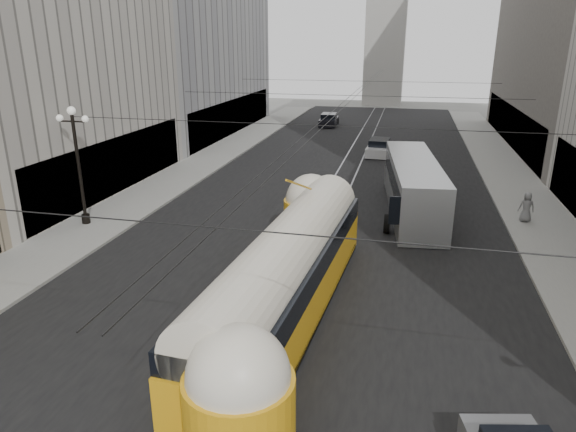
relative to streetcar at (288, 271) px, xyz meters
The scene contains 13 objects.
road 21.59m from the streetcar, 91.33° to the left, with size 20.00×85.00×0.02m, color black.
sidewalk_left 28.01m from the streetcar, 116.56° to the left, with size 4.00×72.00×0.15m, color gray.
sidewalk_right 27.58m from the streetcar, 65.31° to the left, with size 4.00×72.00×0.15m, color gray.
rail_left 21.62m from the streetcar, 93.33° to the left, with size 0.12×85.00×0.04m, color gray.
rail_right 21.59m from the streetcar, 89.33° to the left, with size 0.12×85.00×0.04m, color gray.
distant_tower 70.26m from the streetcar, 90.42° to the left, with size 6.00×6.00×31.36m.
lamppost_left_mid 14.98m from the streetcar, 151.85° to the left, with size 1.86×0.44×6.37m.
catenary 20.91m from the streetcar, 91.07° to the left, with size 25.00×72.00×0.23m.
streetcar is the anchor object (origin of this frame).
city_bus 14.45m from the streetcar, 72.18° to the left, with size 3.82×12.37×3.09m.
sedan_white_far 29.56m from the streetcar, 87.09° to the left, with size 2.15×4.64×1.43m.
sedan_dark_far 45.31m from the streetcar, 96.90° to the left, with size 2.07×4.71×1.47m.
pedestrian_sidewalk_right 16.65m from the streetcar, 50.42° to the left, with size 0.82×0.51×1.69m, color slate.
Camera 1 is at (4.36, -5.50, 9.72)m, focal length 32.00 mm.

